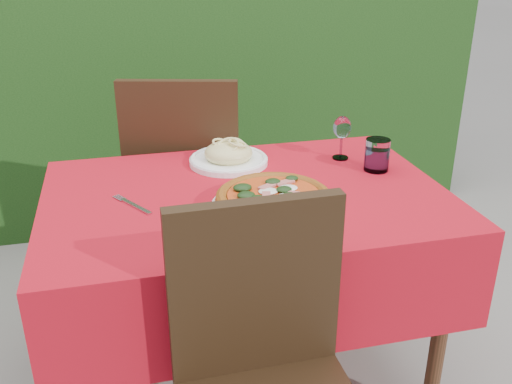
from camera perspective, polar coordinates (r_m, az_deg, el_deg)
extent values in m
plane|color=slate|center=(2.21, -0.85, -18.02)|extent=(60.00, 60.00, 0.00)
cube|color=black|center=(3.25, -7.27, 11.65)|extent=(3.20, 0.55, 1.60)
cube|color=#4A2817|center=(1.81, -0.99, -0.83)|extent=(1.20, 0.80, 0.04)
cylinder|color=#4A2817|center=(1.92, 17.89, -13.41)|extent=(0.05, 0.05, 0.70)
cylinder|color=#4A2817|center=(2.26, -16.53, -7.21)|extent=(0.05, 0.05, 0.70)
cylinder|color=#4A2817|center=(2.42, 9.80, -4.22)|extent=(0.05, 0.05, 0.70)
cube|color=#B30D1B|center=(1.87, -0.96, -4.50)|extent=(1.26, 0.86, 0.32)
cube|color=black|center=(1.40, -0.06, -9.56)|extent=(0.43, 0.05, 0.47)
cube|color=black|center=(2.51, -6.66, 0.48)|extent=(0.55, 0.55, 0.04)
cube|color=black|center=(2.23, -7.63, 4.77)|extent=(0.45, 0.16, 0.50)
cylinder|color=black|center=(2.78, -1.93, -2.76)|extent=(0.04, 0.04, 0.46)
cylinder|color=black|center=(2.83, -9.85, -2.66)|extent=(0.04, 0.04, 0.46)
cylinder|color=black|center=(2.44, -2.37, -6.86)|extent=(0.04, 0.04, 0.46)
cylinder|color=black|center=(2.49, -11.40, -6.65)|extent=(0.04, 0.04, 0.46)
cylinder|color=white|center=(1.68, 1.79, -1.57)|extent=(0.37, 0.37, 0.02)
cylinder|color=#A55A17|center=(1.67, 1.80, -0.87)|extent=(0.37, 0.37, 0.02)
cylinder|color=maroon|center=(1.66, 1.80, -0.34)|extent=(0.30, 0.30, 0.01)
cylinder|color=white|center=(2.03, -2.75, 3.11)|extent=(0.28, 0.28, 0.02)
ellipsoid|color=beige|center=(2.02, -2.77, 3.93)|extent=(0.21, 0.21, 0.08)
cylinder|color=white|center=(2.00, 12.01, 3.65)|extent=(0.08, 0.08, 0.11)
cylinder|color=#96B7CC|center=(2.01, 11.97, 3.20)|extent=(0.07, 0.07, 0.08)
cylinder|color=silver|center=(2.11, 8.43, 3.42)|extent=(0.06, 0.06, 0.01)
cylinder|color=silver|center=(2.09, 8.50, 4.53)|extent=(0.01, 0.01, 0.08)
ellipsoid|color=silver|center=(2.07, 8.62, 6.42)|extent=(0.07, 0.07, 0.08)
cube|color=#B7B7BE|center=(1.74, -11.92, -1.40)|extent=(0.12, 0.18, 0.01)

